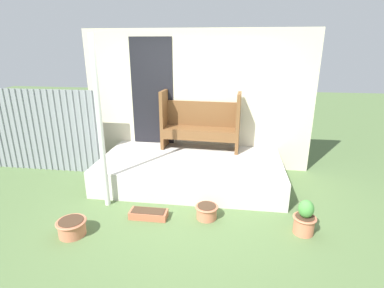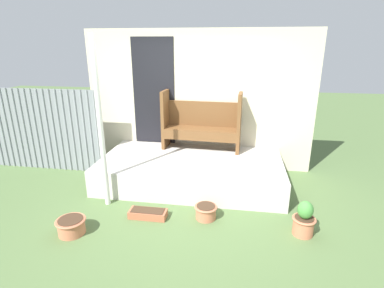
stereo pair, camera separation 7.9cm
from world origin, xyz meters
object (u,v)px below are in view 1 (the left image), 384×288
(flower_pot_middle, at_px, (207,211))
(planter_box_rect, at_px, (149,214))
(support_post, at_px, (100,127))
(flower_pot_left, at_px, (72,227))
(bench, at_px, (201,122))
(flower_pot_right, at_px, (305,219))

(flower_pot_middle, bearing_deg, planter_box_rect, -172.72)
(support_post, bearing_deg, flower_pot_left, -100.03)
(flower_pot_left, bearing_deg, planter_box_rect, 31.32)
(flower_pot_middle, xyz_separation_m, planter_box_rect, (-0.81, -0.10, -0.05))
(support_post, relative_size, flower_pot_middle, 7.61)
(bench, relative_size, planter_box_rect, 2.74)
(flower_pot_left, bearing_deg, flower_pot_middle, 20.55)
(bench, xyz_separation_m, flower_pot_middle, (0.28, -1.67, -0.85))
(flower_pot_right, bearing_deg, bench, 130.16)
(support_post, distance_m, flower_pot_left, 1.38)
(support_post, relative_size, flower_pot_left, 6.47)
(support_post, height_order, flower_pot_middle, support_post)
(bench, bearing_deg, support_post, -126.83)
(support_post, xyz_separation_m, flower_pot_right, (2.80, -0.34, -1.03))
(support_post, height_order, planter_box_rect, support_post)
(flower_pot_right, bearing_deg, planter_box_rect, 178.00)
(flower_pot_left, relative_size, flower_pot_right, 0.81)
(flower_pot_right, xyz_separation_m, planter_box_rect, (-2.08, 0.07, -0.15))
(flower_pot_left, relative_size, flower_pot_middle, 1.18)
(bench, xyz_separation_m, flower_pot_right, (1.56, -1.84, -0.76))
(support_post, xyz_separation_m, bench, (1.25, 1.50, -0.27))
(support_post, height_order, flower_pot_right, support_post)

